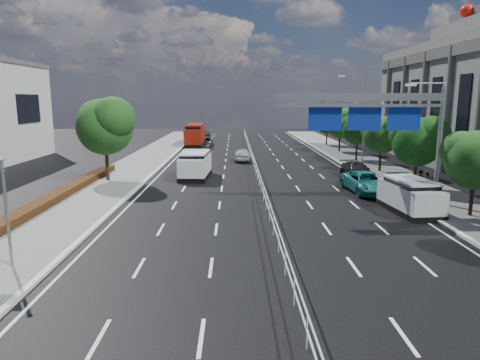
{
  "coord_description": "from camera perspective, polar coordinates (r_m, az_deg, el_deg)",
  "views": [
    {
      "loc": [
        -1.88,
        -15.77,
        6.45
      ],
      "look_at": [
        -1.59,
        5.69,
        2.4
      ],
      "focal_mm": 32.0,
      "sensor_mm": 36.0,
      "label": 1
    }
  ],
  "objects": [
    {
      "name": "far_tree_g",
      "position": [
        54.42,
        13.3,
        7.56
      ],
      "size": [
        3.96,
        3.69,
        5.45
      ],
      "color": "black",
      "rests_on": "ground"
    },
    {
      "name": "parked_car_dark",
      "position": [
        36.69,
        15.34,
        1.22
      ],
      "size": [
        2.12,
        4.65,
        1.32
      ],
      "primitive_type": "imported",
      "rotation": [
        0.0,
        0.0,
        0.06
      ],
      "color": "black",
      "rests_on": "ground"
    },
    {
      "name": "streetlight_far",
      "position": [
        43.58,
        15.91,
        8.65
      ],
      "size": [
        2.78,
        2.4,
        9.0
      ],
      "color": "gray",
      "rests_on": "ground"
    },
    {
      "name": "parked_car_teal",
      "position": [
        31.24,
        16.55,
        -0.32
      ],
      "size": [
        2.78,
        5.37,
        1.45
      ],
      "primitive_type": "imported",
      "rotation": [
        0.0,
        0.0,
        0.07
      ],
      "color": "#186E68",
      "rests_on": "ground"
    },
    {
      "name": "pedestrian_a",
      "position": [
        30.86,
        23.51,
        -0.51
      ],
      "size": [
        0.68,
        0.68,
        1.59
      ],
      "primitive_type": "imported",
      "rotation": [
        0.0,
        0.0,
        3.92
      ],
      "color": "gray",
      "rests_on": "sidewalk_far"
    },
    {
      "name": "far_tree_f",
      "position": [
        47.2,
        15.47,
        6.71
      ],
      "size": [
        3.52,
        3.28,
        5.02
      ],
      "color": "black",
      "rests_on": "ground"
    },
    {
      "name": "ground",
      "position": [
        17.14,
        5.69,
        -11.47
      ],
      "size": [
        160.0,
        160.0,
        0.0
      ],
      "primitive_type": "plane",
      "color": "black",
      "rests_on": "ground"
    },
    {
      "name": "pedestrian_b",
      "position": [
        31.99,
        22.82,
        -0.14
      ],
      "size": [
        0.76,
        0.61,
        1.53
      ],
      "primitive_type": "imported",
      "rotation": [
        0.0,
        0.0,
        3.1
      ],
      "color": "gray",
      "rests_on": "sidewalk_far"
    },
    {
      "name": "hedge_near",
      "position": [
        24.47,
        -28.69,
        -5.07
      ],
      "size": [
        1.0,
        36.0,
        0.44
      ],
      "primitive_type": "cube",
      "color": "black",
      "rests_on": "sidewalk_near"
    },
    {
      "name": "near_car_dark",
      "position": [
        70.47,
        -4.74,
        5.98
      ],
      "size": [
        2.06,
        4.53,
        1.44
      ],
      "primitive_type": "imported",
      "rotation": [
        0.0,
        0.0,
        3.27
      ],
      "color": "black",
      "rests_on": "ground"
    },
    {
      "name": "near_car_silver",
      "position": [
        45.57,
        0.33,
        3.41
      ],
      "size": [
        1.8,
        4.05,
        1.35
      ],
      "primitive_type": "imported",
      "rotation": [
        0.0,
        0.0,
        3.09
      ],
      "color": "#B3B5BB",
      "rests_on": "ground"
    },
    {
      "name": "far_tree_e",
      "position": [
        40.07,
        18.45,
        6.0
      ],
      "size": [
        3.63,
        3.38,
        5.13
      ],
      "color": "black",
      "rests_on": "ground"
    },
    {
      "name": "far_tree_c",
      "position": [
        26.43,
        29.03,
        2.77
      ],
      "size": [
        3.52,
        3.28,
        4.94
      ],
      "color": "black",
      "rests_on": "ground"
    },
    {
      "name": "silver_minivan",
      "position": [
        26.63,
        21.73,
        -1.99
      ],
      "size": [
        2.44,
        4.86,
        1.95
      ],
      "rotation": [
        0.0,
        0.0,
        0.1
      ],
      "color": "black",
      "rests_on": "ground"
    },
    {
      "name": "kerb_near",
      "position": [
        18.44,
        -23.86,
        -10.51
      ],
      "size": [
        0.25,
        140.0,
        0.15
      ],
      "primitive_type": "cube",
      "color": "silver",
      "rests_on": "ground"
    },
    {
      "name": "far_tree_h",
      "position": [
        61.73,
        11.6,
        7.66
      ],
      "size": [
        3.41,
        3.18,
        4.91
      ],
      "color": "black",
      "rests_on": "ground"
    },
    {
      "name": "white_minivan",
      "position": [
        35.86,
        -5.99,
        2.02
      ],
      "size": [
        2.49,
        5.19,
        2.2
      ],
      "rotation": [
        0.0,
        0.0,
        -0.06
      ],
      "color": "black",
      "rests_on": "ground"
    },
    {
      "name": "far_tree_d",
      "position": [
        33.09,
        22.7,
        5.08
      ],
      "size": [
        3.85,
        3.59,
        5.34
      ],
      "color": "black",
      "rests_on": "ground"
    },
    {
      "name": "median_fence",
      "position": [
        38.77,
        2.01,
        1.89
      ],
      "size": [
        0.05,
        85.0,
        1.02
      ],
      "color": "silver",
      "rests_on": "ground"
    },
    {
      "name": "near_tree_back",
      "position": [
        35.25,
        -17.5,
        7.21
      ],
      "size": [
        4.84,
        4.51,
        6.69
      ],
      "color": "black",
      "rests_on": "ground"
    },
    {
      "name": "overhead_gantry",
      "position": [
        27.23,
        17.87,
        8.4
      ],
      "size": [
        10.24,
        0.38,
        7.45
      ],
      "color": "gray",
      "rests_on": "ground"
    },
    {
      "name": "red_bus",
      "position": [
        62.46,
        -5.97,
        6.13
      ],
      "size": [
        2.41,
        10.0,
        2.99
      ],
      "rotation": [
        0.0,
        0.0,
        0.0
      ],
      "color": "black",
      "rests_on": "ground"
    }
  ]
}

